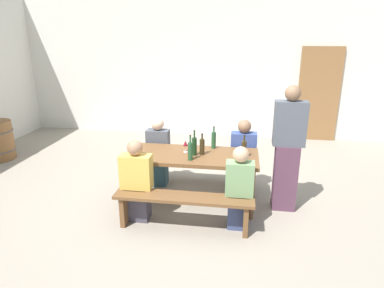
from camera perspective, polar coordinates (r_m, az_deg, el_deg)
ground_plane at (r=5.03m, az=0.00°, el=-9.78°), size 24.00×24.00×0.00m
back_wall at (r=8.08m, az=3.94°, el=12.74°), size 14.00×0.20×3.20m
wooden_door at (r=8.16m, az=20.59°, el=7.80°), size 0.90×0.06×2.10m
tasting_table at (r=4.76m, az=0.00°, el=-2.68°), size 1.84×0.80×0.75m
bench_near at (r=4.26m, az=-1.43°, el=-10.00°), size 1.74×0.30×0.45m
bench_far at (r=5.52m, az=1.09°, el=-3.19°), size 1.74×0.30×0.45m
wine_bottle_0 at (r=4.62m, az=8.75°, el=-0.82°), size 0.07×0.07×0.32m
wine_bottle_1 at (r=4.68m, az=1.71°, el=-0.42°), size 0.07×0.07×0.31m
wine_bottle_2 at (r=4.66m, az=0.40°, el=-0.32°), size 0.07×0.07×0.36m
wine_bottle_3 at (r=4.94m, az=3.68°, el=0.71°), size 0.07×0.07×0.33m
wine_bottle_4 at (r=4.47m, az=-0.29°, el=-1.14°), size 0.07×0.07×0.35m
wine_glass_0 at (r=4.75m, az=-8.87°, el=-0.33°), size 0.08×0.08×0.17m
wine_glass_1 at (r=4.77m, az=-1.10°, el=0.04°), size 0.07×0.07×0.17m
seated_guest_near_0 at (r=4.46m, az=-9.31°, el=-6.49°), size 0.40×0.24×1.10m
seated_guest_near_1 at (r=4.27m, az=7.98°, el=-7.65°), size 0.34×0.24×1.08m
seated_guest_far_0 at (r=5.43m, az=-5.69°, el=-1.53°), size 0.36×0.24×1.12m
seated_guest_far_1 at (r=5.27m, az=8.61°, el=-2.25°), size 0.39×0.24×1.14m
standing_host at (r=4.73m, az=15.82°, el=-1.25°), size 0.42×0.24×1.74m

